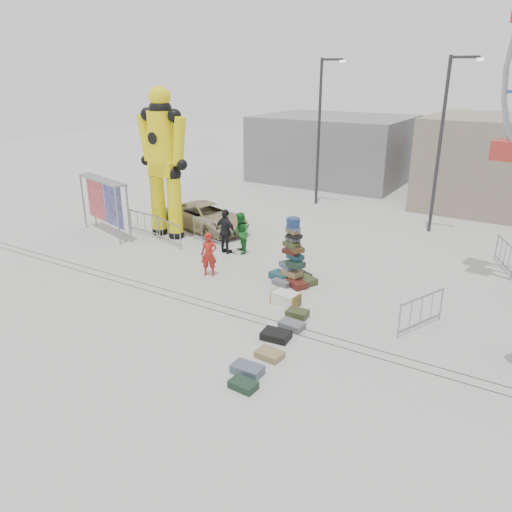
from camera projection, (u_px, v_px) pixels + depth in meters
The scene contains 25 objects.
ground at pixel (226, 325), 15.42m from camera, with size 90.00×90.00×0.00m, color #9E9E99.
track_line_near at pixel (237, 317), 15.90m from camera, with size 40.00×0.04×0.01m, color #47443F.
track_line_far at pixel (244, 312), 16.22m from camera, with size 40.00×0.04×0.01m, color #47443F.
building_left at pixel (334, 148), 35.14m from camera, with size 10.00×8.00×4.40m, color gray.
lamp_post_right at pixel (443, 138), 22.70m from camera, with size 1.41×0.25×8.00m.
lamp_post_left at pixel (321, 125), 27.73m from camera, with size 1.41×0.25×8.00m.
suitcase_tower at pixel (293, 264), 18.31m from camera, with size 1.91×1.58×2.46m.
crash_test_dummy at pixel (163, 158), 22.40m from camera, with size 2.75×1.22×6.98m.
banner_scaffold at pixel (103, 193), 23.13m from camera, with size 3.74×1.64×2.69m.
steamer_trunk at pixel (286, 299), 16.67m from camera, with size 0.92×0.53×0.43m, color silver.
row_case_0 at pixel (297, 314), 15.86m from camera, with size 0.67×0.48×0.24m, color #394221.
row_case_1 at pixel (292, 325), 15.16m from camera, with size 0.75×0.48×0.21m, color slate.
row_case_2 at pixel (276, 335), 14.57m from camera, with size 0.82×0.59×0.23m, color black.
row_case_3 at pixel (270, 354), 13.62m from camera, with size 0.72×0.51×0.19m, color #987D4D.
row_case_4 at pixel (247, 369), 12.90m from camera, with size 0.82×0.49×0.24m, color #4D5F6E.
row_case_5 at pixel (243, 385), 12.30m from camera, with size 0.68×0.45×0.20m, color #1B3123.
barricade_dummy_a at pixel (145, 223), 23.64m from camera, with size 2.00×0.10×1.10m, color gray, non-canonical shape.
barricade_dummy_b at pixel (168, 232), 22.38m from camera, with size 2.00×0.10×1.10m, color gray, non-canonical shape.
barricade_dummy_c at pixel (210, 231), 22.48m from camera, with size 2.00×0.10×1.10m, color gray, non-canonical shape.
barricade_wheel_front at pixel (421, 312), 15.01m from camera, with size 2.00×0.10×1.10m, color gray, non-canonical shape.
barricade_wheel_back at pixel (505, 255), 19.60m from camera, with size 2.00×0.10×1.10m, color gray, non-canonical shape.
pedestrian_red at pixel (209, 254), 18.84m from camera, with size 0.61×0.40×1.68m, color #A71E17.
pedestrian_green at pixel (240, 233), 21.14m from camera, with size 0.86×0.67×1.78m, color #1A6A23.
pedestrian_black at pixel (226, 232), 21.12m from camera, with size 1.13×0.47×1.93m, color black.
parked_suv at pixel (207, 217), 24.32m from camera, with size 2.18×4.73×1.31m, color tan.
Camera 1 is at (7.96, -11.18, 7.39)m, focal length 35.00 mm.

